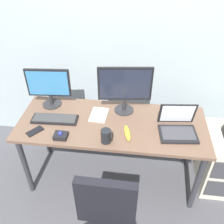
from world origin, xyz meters
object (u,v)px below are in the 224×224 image
(monitor_main, at_px, (125,87))
(coffee_mug, at_px, (106,136))
(keyboard, at_px, (55,119))
(file_cabinet, at_px, (223,160))
(paper_notepad, at_px, (99,115))
(monitor_side, at_px, (49,86))
(banana, at_px, (127,133))
(trackball_mouse, at_px, (61,136))
(laptop, at_px, (178,126))
(cell_phone, at_px, (35,131))

(monitor_main, bearing_deg, coffee_mug, -104.12)
(keyboard, bearing_deg, file_cabinet, 3.87)
(keyboard, xyz_separation_m, paper_notepad, (0.38, 0.12, -0.01))
(monitor_side, distance_m, coffee_mug, 0.76)
(monitor_side, xyz_separation_m, banana, (0.76, -0.34, -0.20))
(monitor_main, bearing_deg, banana, -80.54)
(file_cabinet, distance_m, keyboard, 1.68)
(keyboard, bearing_deg, monitor_side, 113.55)
(trackball_mouse, height_order, coffee_mug, coffee_mug)
(file_cabinet, height_order, trackball_mouse, trackball_mouse)
(laptop, relative_size, cell_phone, 2.37)
(trackball_mouse, xyz_separation_m, banana, (0.55, 0.10, -0.00))
(monitor_main, height_order, trackball_mouse, monitor_main)
(cell_phone, bearing_deg, monitor_side, 124.79)
(paper_notepad, bearing_deg, monitor_main, 23.99)
(monitor_main, distance_m, monitor_side, 0.71)
(file_cabinet, distance_m, monitor_main, 1.23)
(monitor_side, bearing_deg, laptop, -11.83)
(monitor_side, height_order, banana, monitor_side)
(banana, bearing_deg, monitor_side, 155.81)
(cell_phone, bearing_deg, keyboard, 92.31)
(file_cabinet, bearing_deg, cell_phone, -170.84)
(file_cabinet, bearing_deg, monitor_main, 173.82)
(keyboard, relative_size, banana, 2.19)
(monitor_main, xyz_separation_m, keyboard, (-0.61, -0.22, -0.25))
(keyboard, relative_size, trackball_mouse, 3.78)
(laptop, distance_m, banana, 0.43)
(laptop, bearing_deg, coffee_mug, -161.32)
(file_cabinet, height_order, monitor_side, monitor_side)
(monitor_side, distance_m, banana, 0.86)
(banana, bearing_deg, monitor_main, 99.46)
(monitor_main, height_order, banana, monitor_main)
(monitor_main, height_order, keyboard, monitor_main)
(keyboard, bearing_deg, paper_notepad, 17.10)
(paper_notepad, height_order, cell_phone, paper_notepad)
(monitor_side, distance_m, trackball_mouse, 0.53)
(laptop, bearing_deg, trackball_mouse, -168.46)
(file_cabinet, distance_m, laptop, 0.73)
(laptop, height_order, paper_notepad, laptop)
(keyboard, distance_m, trackball_mouse, 0.25)
(banana, bearing_deg, trackball_mouse, -169.51)
(trackball_mouse, relative_size, cell_phone, 0.77)
(keyboard, bearing_deg, banana, -9.74)
(monitor_main, relative_size, laptop, 1.43)
(monitor_side, bearing_deg, cell_phone, -93.36)
(monitor_main, xyz_separation_m, banana, (0.06, -0.33, -0.24))
(keyboard, bearing_deg, trackball_mouse, -61.28)
(trackball_mouse, bearing_deg, coffee_mug, -0.00)
(file_cabinet, xyz_separation_m, trackball_mouse, (-1.49, -0.32, 0.46))
(file_cabinet, relative_size, monitor_side, 1.50)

